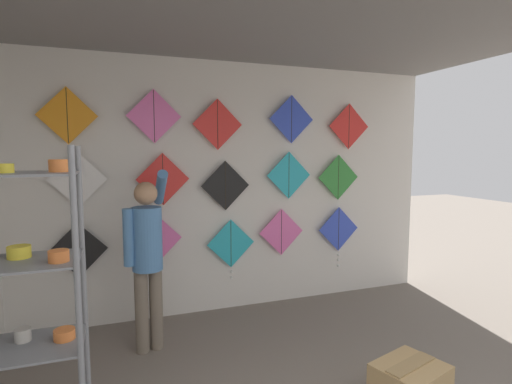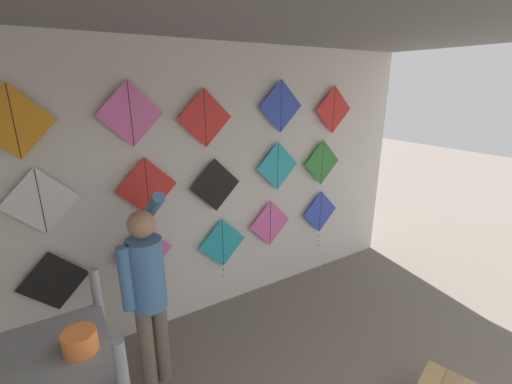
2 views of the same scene
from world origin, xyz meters
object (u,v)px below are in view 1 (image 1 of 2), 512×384
Objects in this scene: shopkeeper at (147,250)px; kite_11 at (154,116)px; kite_8 at (289,175)px; kite_9 at (338,177)px; kite_4 at (338,232)px; kite_13 at (291,119)px; kite_7 at (225,186)px; kite_12 at (218,124)px; kite_6 at (163,179)px; kite_3 at (281,232)px; kite_10 at (67,116)px; kite_2 at (231,246)px; kite_0 at (79,250)px; kite_14 at (349,126)px; kite_1 at (155,239)px; kite_5 at (78,179)px.

kite_11 is at bearing 61.96° from shopkeeper.
kite_8 is 0.67m from kite_9.
kite_4 is 1.38× the size of kite_13.
kite_8 reaches higher than kite_7.
kite_13 reaches higher than kite_4.
kite_11 is 1.56m from kite_13.
shopkeeper is 2.98× the size of kite_12.
kite_3 is at bearing 0.00° from kite_6.
kite_6 is at bearing 180.00° from kite_9.
kite_7 is 1.00× the size of kite_8.
kite_2 is at bearing -0.02° from kite_10.
shopkeeper is at bearing -146.64° from kite_2.
kite_9 is (0.76, 0.00, 0.63)m from kite_3.
kite_0 is 1.00× the size of kite_9.
kite_14 is at bearing 0.03° from kite_2.
kite_1 is at bearing 179.97° from kite_4.
kite_8 is at bearing 0.00° from kite_12.
shopkeeper is 2.83m from kite_14.
kite_12 is 0.89m from kite_13.
kite_3 is at bearing 179.93° from kite_4.
kite_11 is at bearing 179.95° from kite_2.
kite_14 is at bearing 0.00° from kite_5.
shopkeeper is at bearing -164.96° from kite_4.
kite_13 reaches higher than kite_12.
kite_3 is 1.00× the size of kite_10.
kite_4 is (2.99, -0.00, -0.03)m from kite_0.
shopkeeper reaches higher than kite_3.
kite_13 reaches higher than kite_11.
kite_5 is at bearing 180.00° from kite_9.
shopkeeper reaches higher than kite_1.
kite_2 is at bearing -0.05° from kite_6.
kite_5 is (-0.73, 0.00, 0.65)m from kite_1.
kite_4 is at bearing -0.02° from kite_0.
kite_8 is at bearing 0.00° from kite_6.
kite_14 reaches higher than kite_12.
kite_14 is at bearing 0.00° from kite_8.
kite_2 is at bearing -0.28° from kite_12.
kite_3 is at bearing 0.00° from kite_7.
kite_10 is at bearing 180.00° from kite_8.
shopkeeper is at bearing -159.54° from kite_13.
kite_5 is (-2.97, 0.00, 0.73)m from kite_4.
kite_5 is at bearing 179.98° from kite_4.
kite_6 reaches higher than kite_2.
kite_8 reaches higher than kite_0.
shopkeeper is 2.98× the size of kite_0.
kite_11 is at bearing 0.00° from kite_1.
kite_11 is 2.33m from kite_14.
kite_7 is (0.91, 0.64, 0.50)m from shopkeeper.
kite_8 is 0.99m from kite_14.
shopkeeper is 1.41m from kite_11.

